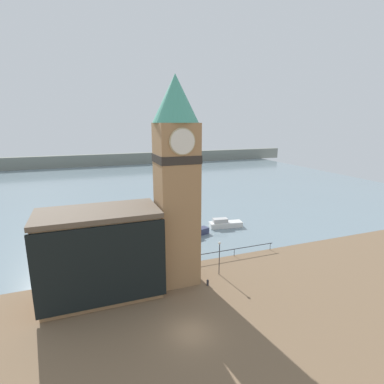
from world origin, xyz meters
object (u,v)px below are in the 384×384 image
(pier_building, at_px, (101,254))
(mooring_bollard_near, at_px, (208,282))
(boat_near, at_px, (196,232))
(lamp_post, at_px, (219,252))
(boat_far, at_px, (225,224))
(clock_tower, at_px, (176,178))

(pier_building, distance_m, mooring_bollard_near, 12.64)
(pier_building, distance_m, boat_near, 20.94)
(mooring_bollard_near, height_order, lamp_post, lamp_post)
(pier_building, height_order, boat_far, pier_building)
(boat_far, relative_size, mooring_bollard_near, 8.30)
(boat_near, distance_m, mooring_bollard_near, 15.81)
(boat_near, xyz_separation_m, boat_far, (6.44, 2.05, -0.04))
(pier_building, height_order, mooring_bollard_near, pier_building)
(clock_tower, distance_m, pier_building, 11.64)
(clock_tower, height_order, pier_building, clock_tower)
(clock_tower, distance_m, boat_far, 23.22)
(clock_tower, relative_size, lamp_post, 5.41)
(boat_near, height_order, lamp_post, lamp_post)
(pier_building, xyz_separation_m, mooring_bollard_near, (11.60, -2.28, -4.46))
(boat_far, height_order, mooring_bollard_near, boat_far)
(pier_building, xyz_separation_m, lamp_post, (13.96, -0.39, -1.85))
(boat_far, distance_m, lamp_post, 17.67)
(boat_near, bearing_deg, mooring_bollard_near, -123.39)
(clock_tower, height_order, mooring_bollard_near, clock_tower)
(boat_near, relative_size, mooring_bollard_near, 6.46)
(clock_tower, relative_size, mooring_bollard_near, 31.92)
(mooring_bollard_near, bearing_deg, boat_near, 74.10)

